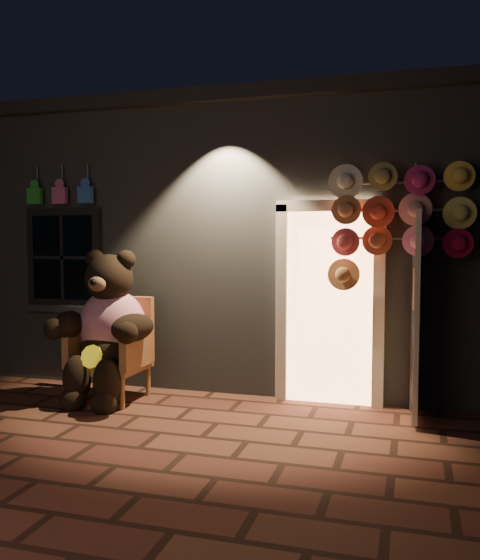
% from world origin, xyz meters
% --- Properties ---
extents(ground, '(60.00, 60.00, 0.00)m').
position_xyz_m(ground, '(0.00, 0.00, 0.00)').
color(ground, brown).
rests_on(ground, ground).
extents(shop_building, '(7.30, 5.95, 3.51)m').
position_xyz_m(shop_building, '(0.00, 3.99, 1.74)').
color(shop_building, slate).
rests_on(shop_building, ground).
extents(wicker_armchair, '(0.80, 0.72, 1.12)m').
position_xyz_m(wicker_armchair, '(-0.98, 0.97, 0.56)').
color(wicker_armchair, '#A87C41').
rests_on(wicker_armchair, ground).
extents(teddy_bear, '(1.23, 0.96, 1.69)m').
position_xyz_m(teddy_bear, '(-0.98, 0.82, 0.80)').
color(teddy_bear, '#BC143E').
rests_on(teddy_bear, ground).
extents(hat_rack, '(1.45, 0.22, 2.56)m').
position_xyz_m(hat_rack, '(2.02, 1.28, 2.00)').
color(hat_rack, '#59595E').
rests_on(hat_rack, ground).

